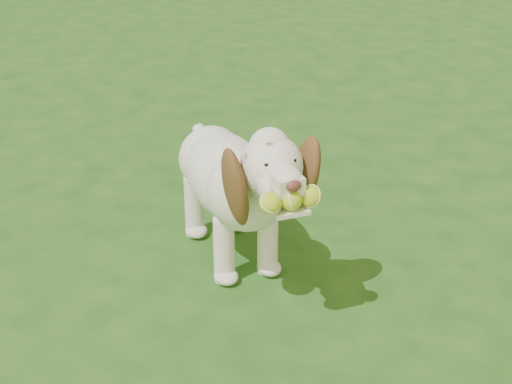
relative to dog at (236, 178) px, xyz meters
name	(u,v)px	position (x,y,z in m)	size (l,w,h in m)	color
ground	(224,306)	(-0.18, -0.26, -0.37)	(80.00, 80.00, 0.00)	#1F4A15
dog	(236,178)	(0.00, 0.00, 0.00)	(0.44, 1.08, 0.70)	white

